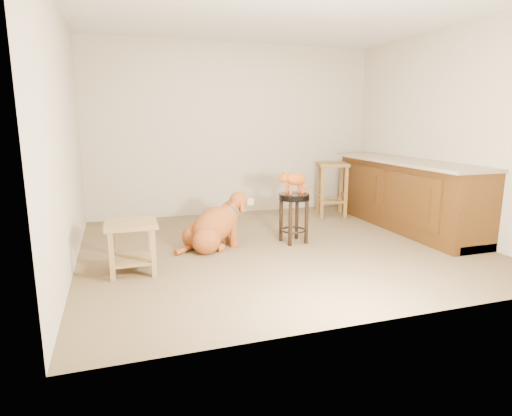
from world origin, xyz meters
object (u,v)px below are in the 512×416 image
object	(u,v)px
side_table	(132,239)
wood_stool	(332,188)
padded_stool	(294,208)
golden_retriever	(214,227)
tabby_kitten	(293,180)

from	to	relation	value
side_table	wood_stool	bearing A→B (deg)	28.50
padded_stool	golden_retriever	xyz separation A→B (m)	(-0.97, 0.06, -0.18)
wood_stool	tabby_kitten	bearing A→B (deg)	-134.22
side_table	tabby_kitten	world-z (taller)	tabby_kitten
side_table	golden_retriever	bearing A→B (deg)	29.58
padded_stool	side_table	xyz separation A→B (m)	(-1.90, -0.47, -0.09)
tabby_kitten	side_table	bearing A→B (deg)	-173.68
golden_retriever	tabby_kitten	bearing A→B (deg)	-21.06
side_table	golden_retriever	world-z (taller)	golden_retriever
side_table	tabby_kitten	xyz separation A→B (m)	(1.89, 0.47, 0.43)
padded_stool	golden_retriever	distance (m)	0.99
padded_stool	wood_stool	size ratio (longest dim) A/B	0.73
golden_retriever	side_table	bearing A→B (deg)	-168.06
padded_stool	tabby_kitten	xyz separation A→B (m)	(-0.01, -0.00, 0.34)
wood_stool	tabby_kitten	size ratio (longest dim) A/B	1.72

